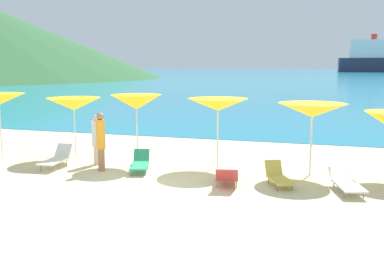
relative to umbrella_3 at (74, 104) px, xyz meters
The scene contains 14 objects.
ground_plane 8.27m from the umbrella_3, 58.72° to the left, with size 50.00×100.00×0.30m, color beige.
ocean_water 225.38m from the umbrella_3, 88.95° to the left, with size 650.00×440.00×0.02m, color teal.
umbrella_3 is the anchor object (origin of this frame).
umbrella_4 2.61m from the umbrella_3, ahead, with size 1.83×1.83×2.42m.
umbrella_5 5.45m from the umbrella_3, ahead, with size 2.06×2.06×2.34m.
umbrella_6 8.48m from the umbrella_3, ahead, with size 2.30×2.30×2.27m.
lounge_chair_0 2.32m from the umbrella_3, 81.93° to the right, with size 0.70×1.56×0.70m.
lounge_chair_1 3.81m from the umbrella_3, 21.57° to the right, with size 0.95×1.55×0.62m.
lounge_chair_4 9.80m from the umbrella_3, 10.45° to the right, with size 0.98×1.72×0.50m.
lounge_chair_6 8.02m from the umbrella_3, 12.26° to the right, with size 1.01×1.37×0.63m.
lounge_chair_11 6.80m from the umbrella_3, 18.77° to the right, with size 0.88×1.49×0.62m.
beachgoer_2 2.67m from the umbrella_3, 39.19° to the right, with size 0.29×0.29×1.92m.
beachgoer_3 1.89m from the umbrella_3, 29.76° to the right, with size 0.34×0.34×1.73m.
cruise_ship 240.28m from the umbrella_3, 80.30° to the left, with size 46.32×11.08×20.02m.
Camera 1 is at (4.56, -10.75, 3.41)m, focal length 40.32 mm.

